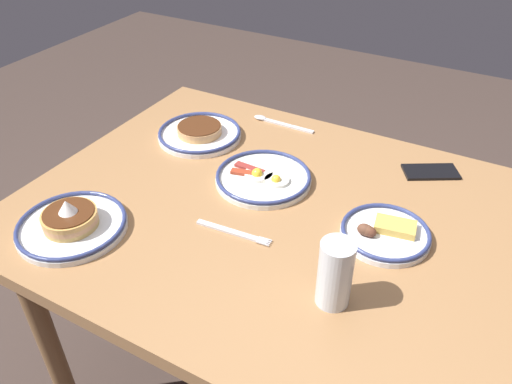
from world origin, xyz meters
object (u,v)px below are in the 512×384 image
(plate_far_side, at_px, (385,233))
(drinking_glass, at_px, (335,277))
(plate_far_companion, at_px, (200,133))
(fork_near, at_px, (234,232))
(plate_near_main, at_px, (263,177))
(plate_center_pancakes, at_px, (71,223))
(cell_phone, at_px, (431,172))
(tea_spoon, at_px, (275,122))

(plate_far_side, distance_m, drinking_glass, 0.24)
(plate_far_companion, height_order, drinking_glass, drinking_glass)
(drinking_glass, height_order, fork_near, drinking_glass)
(plate_far_companion, distance_m, drinking_glass, 0.72)
(plate_near_main, xyz_separation_m, plate_center_pancakes, (0.29, 0.39, 0.01))
(drinking_glass, bearing_deg, plate_far_companion, -34.74)
(plate_far_companion, height_order, plate_far_side, same)
(plate_far_companion, distance_m, plate_far_side, 0.65)
(plate_far_companion, xyz_separation_m, cell_phone, (-0.65, -0.14, -0.01))
(plate_near_main, xyz_separation_m, plate_far_companion, (0.28, -0.11, 0.00))
(fork_near, bearing_deg, cell_phone, -125.74)
(plate_center_pancakes, height_order, tea_spoon, plate_center_pancakes)
(drinking_glass, height_order, cell_phone, drinking_glass)
(plate_near_main, xyz_separation_m, plate_far_side, (-0.35, 0.06, 0.00))
(cell_phone, bearing_deg, plate_far_companion, -18.22)
(cell_phone, distance_m, tea_spoon, 0.50)
(plate_far_companion, height_order, tea_spoon, plate_far_companion)
(plate_far_companion, xyz_separation_m, drinking_glass, (-0.59, 0.41, 0.05))
(fork_near, bearing_deg, plate_near_main, -79.77)
(plate_near_main, height_order, plate_far_side, plate_far_side)
(plate_far_companion, bearing_deg, tea_spoon, -129.82)
(drinking_glass, bearing_deg, plate_far_side, -98.30)
(fork_near, bearing_deg, drinking_glass, 163.79)
(plate_far_side, height_order, drinking_glass, drinking_glass)
(plate_center_pancakes, height_order, plate_far_side, plate_center_pancakes)
(drinking_glass, distance_m, cell_phone, 0.56)
(plate_center_pancakes, bearing_deg, plate_far_companion, -92.04)
(plate_far_companion, relative_size, drinking_glass, 1.69)
(plate_far_companion, xyz_separation_m, fork_near, (-0.32, 0.33, -0.01))
(plate_near_main, bearing_deg, plate_far_companion, -22.07)
(cell_phone, xyz_separation_m, fork_near, (0.34, 0.47, -0.00))
(plate_center_pancakes, xyz_separation_m, plate_far_side, (-0.64, -0.32, -0.01))
(drinking_glass, xyz_separation_m, cell_phone, (-0.06, -0.55, -0.06))
(plate_far_side, relative_size, drinking_glass, 1.38)
(plate_center_pancakes, relative_size, plate_far_side, 1.24)
(plate_near_main, distance_m, drinking_glass, 0.44)
(plate_far_companion, relative_size, plate_far_side, 1.22)
(plate_center_pancakes, height_order, fork_near, plate_center_pancakes)
(plate_far_companion, relative_size, cell_phone, 1.73)
(plate_far_side, height_order, cell_phone, plate_far_side)
(tea_spoon, bearing_deg, cell_phone, 174.45)
(plate_far_companion, xyz_separation_m, tea_spoon, (-0.16, -0.19, -0.01))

